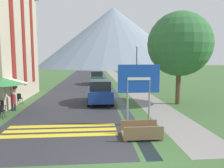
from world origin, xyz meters
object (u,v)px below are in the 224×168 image
at_px(cafe_chair_far_left, 15,98).
at_px(tree_by_path, 180,44).
at_px(person_standing_terrace, 14,91).
at_px(streetlamp, 137,64).
at_px(cafe_chair_near_left, 1,105).
at_px(cafe_umbrella_front_green, 3,81).
at_px(footbridge, 141,132).
at_px(cafe_chair_nearest, 0,110).
at_px(parked_car_far, 97,78).
at_px(person_seated_near, 13,100).
at_px(cafe_umbrella_middle_white, 11,81).
at_px(road_sign, 139,84).
at_px(parked_car_near, 100,92).
at_px(cafe_chair_far_right, 19,98).

relative_size(cafe_chair_far_left, tree_by_path, 0.12).
distance_m(person_standing_terrace, streetlamp, 11.89).
relative_size(cafe_chair_near_left, cafe_umbrella_front_green, 0.34).
relative_size(streetlamp, tree_by_path, 0.69).
xyz_separation_m(footbridge, cafe_chair_nearest, (-7.49, 3.58, 0.29)).
height_order(parked_car_far, person_standing_terrace, parked_car_far).
height_order(cafe_chair_far_left, person_standing_terrace, person_standing_terrace).
height_order(person_seated_near, person_standing_terrace, person_standing_terrace).
relative_size(cafe_chair_nearest, person_seated_near, 0.67).
height_order(cafe_chair_near_left, person_standing_terrace, person_standing_terrace).
bearing_deg(person_standing_terrace, cafe_umbrella_middle_white, -77.95).
height_order(road_sign, cafe_umbrella_front_green, road_sign).
xyz_separation_m(parked_car_near, parked_car_far, (-0.07, 12.59, 0.00)).
relative_size(parked_car_near, cafe_umbrella_middle_white, 1.78).
relative_size(parked_car_near, cafe_chair_nearest, 4.71).
relative_size(cafe_chair_far_right, person_seated_near, 0.67).
relative_size(footbridge, cafe_chair_nearest, 2.00).
bearing_deg(tree_by_path, road_sign, -128.90).
distance_m(cafe_chair_nearest, cafe_chair_near_left, 1.47).
height_order(cafe_chair_nearest, tree_by_path, tree_by_path).
distance_m(person_standing_terrace, tree_by_path, 12.91).
xyz_separation_m(person_standing_terrace, tree_by_path, (12.41, -0.62, 3.50)).
bearing_deg(cafe_chair_far_left, cafe_umbrella_middle_white, -73.34).
height_order(parked_car_near, cafe_chair_far_right, parked_car_near).
relative_size(cafe_chair_nearest, cafe_chair_near_left, 1.00).
xyz_separation_m(person_seated_near, streetlamp, (9.77, 7.33, 2.19)).
bearing_deg(person_standing_terrace, parked_car_near, 1.46).
height_order(cafe_chair_far_right, cafe_umbrella_middle_white, cafe_umbrella_middle_white).
xyz_separation_m(streetlamp, tree_by_path, (2.03, -6.10, 1.66)).
distance_m(cafe_chair_near_left, tree_by_path, 13.12).
bearing_deg(parked_car_far, cafe_chair_far_left, -116.87).
distance_m(cafe_chair_far_left, cafe_umbrella_front_green, 3.77).
relative_size(cafe_umbrella_front_green, cafe_umbrella_middle_white, 1.10).
bearing_deg(cafe_chair_far_left, person_standing_terrace, -90.06).
bearing_deg(cafe_chair_near_left, streetlamp, 49.22).
bearing_deg(road_sign, cafe_umbrella_front_green, 161.69).
xyz_separation_m(road_sign, parked_car_near, (-1.83, 5.90, -1.26)).
distance_m(parked_car_far, cafe_chair_near_left, 16.52).
distance_m(cafe_chair_far_right, person_seated_near, 2.15).
bearing_deg(tree_by_path, parked_car_near, 172.47).
bearing_deg(parked_car_far, cafe_chair_nearest, -109.30).
height_order(cafe_chair_near_left, person_seated_near, person_seated_near).
bearing_deg(cafe_chair_near_left, cafe_umbrella_middle_white, 95.03).
distance_m(cafe_chair_far_left, streetlamp, 11.86).
distance_m(cafe_umbrella_front_green, person_seated_near, 1.95).
xyz_separation_m(cafe_chair_far_left, streetlamp, (10.36, 5.28, 2.37)).
bearing_deg(cafe_chair_far_right, road_sign, -13.55).
height_order(cafe_chair_far_right, person_seated_near, person_seated_near).
bearing_deg(cafe_umbrella_front_green, parked_car_far, 69.83).
bearing_deg(person_standing_terrace, person_seated_near, -71.77).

